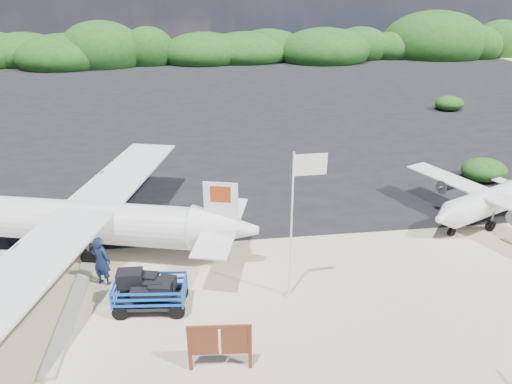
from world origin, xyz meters
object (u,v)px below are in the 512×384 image
at_px(aircraft_large, 413,134).
at_px(signboard, 221,368).
at_px(baggage_cart, 152,308).
at_px(flagpole, 289,295).
at_px(crew_a, 101,261).
at_px(aircraft_small, 136,96).
at_px(crew_b, 165,220).

bearing_deg(aircraft_large, signboard, 68.22).
bearing_deg(signboard, baggage_cart, 130.95).
bearing_deg(flagpole, crew_a, 166.60).
relative_size(flagpole, aircraft_large, 0.37).
relative_size(crew_a, aircraft_small, 0.29).
bearing_deg(aircraft_large, baggage_cart, 60.13).
distance_m(baggage_cart, crew_b, 5.02).
bearing_deg(aircraft_small, baggage_cart, 74.35).
height_order(signboard, aircraft_large, aircraft_large).
height_order(signboard, crew_b, crew_b).
bearing_deg(aircraft_large, crew_a, 54.40).
bearing_deg(crew_b, baggage_cart, 90.82).
relative_size(crew_b, aircraft_small, 0.23).
distance_m(crew_a, aircraft_small, 31.61).
bearing_deg(signboard, crew_b, 108.54).
xyz_separation_m(signboard, crew_b, (-1.97, 7.94, 0.78)).
bearing_deg(signboard, aircraft_small, 104.64).
height_order(aircraft_large, aircraft_small, aircraft_large).
bearing_deg(crew_a, aircraft_large, -115.63).
bearing_deg(crew_b, signboard, 107.40).
xyz_separation_m(flagpole, aircraft_large, (12.86, 17.80, 0.00)).
bearing_deg(aircraft_small, aircraft_large, 122.17).
relative_size(flagpole, aircraft_small, 0.80).
bearing_deg(signboard, flagpole, 54.39).
relative_size(flagpole, crew_a, 2.77).
distance_m(crew_b, aircraft_large, 21.75).
distance_m(baggage_cart, aircraft_large, 25.16).
xyz_separation_m(flagpole, aircraft_small, (-9.01, 33.10, 0.00)).
relative_size(signboard, crew_a, 0.99).
relative_size(crew_a, aircraft_large, 0.13).
bearing_deg(aircraft_small, signboard, 77.16).
bearing_deg(flagpole, baggage_cart, -178.68).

